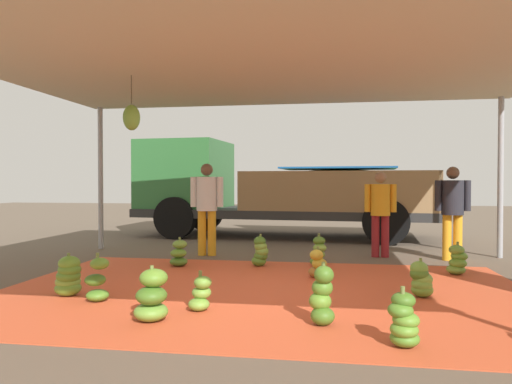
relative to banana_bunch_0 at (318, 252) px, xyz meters
name	(u,v)px	position (x,y,z in m)	size (l,w,h in m)	color
ground_plane	(286,255)	(-0.63, 1.07, -0.23)	(40.00, 40.00, 0.00)	brown
tarp_orange	(262,292)	(-0.63, -1.93, -0.22)	(6.51, 4.41, 0.01)	#D1512D
tent_canopy	(261,58)	(-0.64, -2.02, 2.61)	(8.00, 7.00, 2.92)	#9EA0A5
banana_bunch_0	(318,252)	(0.00, 0.00, 0.00)	(0.32, 0.32, 0.52)	#518428
banana_bunch_1	(404,321)	(0.80, -3.71, -0.01)	(0.33, 0.33, 0.49)	#518428
banana_bunch_2	(421,280)	(1.25, -1.93, -0.02)	(0.35, 0.34, 0.45)	#60932D
banana_bunch_3	(179,254)	(-2.20, -0.39, -0.03)	(0.32, 0.32, 0.46)	#477523
banana_bunch_4	(260,252)	(-0.91, -0.20, 0.01)	(0.32, 0.29, 0.52)	#518428
banana_bunch_5	(322,297)	(0.13, -3.20, 0.04)	(0.32, 0.35, 0.59)	#477523
banana_bunch_6	(69,277)	(-2.86, -2.52, 0.01)	(0.41, 0.40, 0.51)	#60932D
banana_bunch_7	(318,265)	(0.02, -0.99, -0.03)	(0.33, 0.32, 0.44)	#996628
banana_bunch_8	(457,261)	(2.02, -0.41, -0.02)	(0.35, 0.34, 0.47)	#6B9E38
banana_bunch_9	(201,294)	(-1.14, -2.90, -0.05)	(0.32, 0.34, 0.42)	#75A83D
banana_bunch_11	(97,282)	(-2.38, -2.73, 0.01)	(0.33, 0.33, 0.55)	#518428
banana_bunch_12	(152,297)	(-1.50, -3.36, 0.02)	(0.43, 0.44, 0.54)	#6B9E38
cargo_truck_main	(269,189)	(-1.34, 4.12, 0.96)	(7.29, 2.85, 2.40)	#2D2D2D
worker_0	(453,206)	(2.26, 0.93, 0.72)	(0.59, 0.36, 1.62)	orange
worker_1	(380,207)	(1.07, 1.12, 0.67)	(0.56, 0.34, 1.54)	maroon
worker_2	(207,202)	(-2.06, 0.82, 0.76)	(0.62, 0.38, 1.69)	orange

